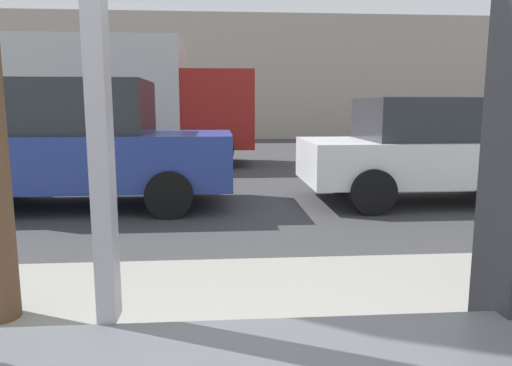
% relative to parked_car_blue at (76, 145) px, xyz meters
% --- Properties ---
extents(ground_plane, '(60.00, 60.00, 0.00)m').
position_rel_parked_car_blue_xyz_m(ground_plane, '(1.80, 1.96, -0.93)').
color(ground_plane, '#38383A').
extents(sidewalk_strip, '(16.00, 2.80, 0.12)m').
position_rel_parked_car_blue_xyz_m(sidewalk_strip, '(1.80, -4.44, -0.87)').
color(sidewalk_strip, gray).
rests_on(sidewalk_strip, ground).
extents(building_facade_far, '(28.00, 1.20, 5.56)m').
position_rel_parked_car_blue_xyz_m(building_facade_far, '(1.80, 15.13, 1.85)').
color(building_facade_far, '#A89E8E').
rests_on(building_facade_far, ground).
extents(parked_car_blue, '(4.50, 1.98, 1.86)m').
position_rel_parked_car_blue_xyz_m(parked_car_blue, '(0.00, 0.00, 0.00)').
color(parked_car_blue, '#283D93').
rests_on(parked_car_blue, ground).
extents(parked_car_white, '(4.15, 1.96, 1.61)m').
position_rel_parked_car_blue_xyz_m(parked_car_white, '(5.47, -0.00, -0.10)').
color(parked_car_white, silver).
rests_on(parked_car_white, ground).
extents(box_truck, '(7.18, 2.44, 3.11)m').
position_rel_parked_car_blue_xyz_m(box_truck, '(-0.82, 5.14, 0.76)').
color(box_truck, beige).
rests_on(box_truck, ground).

